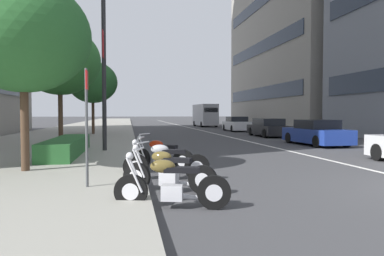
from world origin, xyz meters
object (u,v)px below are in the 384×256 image
at_px(motorcycle_mid_row, 161,157).
at_px(street_tree_near_plaza_corner, 23,36).
at_px(delivery_van_ahead, 205,115).
at_px(motorcycle_far_end_row, 165,163).
at_px(car_far_down_avenue, 237,124).
at_px(parking_sign_by_curb, 87,116).
at_px(street_tree_mid_sidewalk, 60,61).
at_px(street_lamp_with_banners, 113,29).
at_px(car_approaching_light, 316,133).
at_px(motorcycle_under_tarp, 168,173).
at_px(motorcycle_nearest_camera, 171,186).
at_px(car_following_behind, 268,128).
at_px(street_tree_by_lamp_post, 93,82).

height_order(motorcycle_mid_row, street_tree_near_plaza_corner, street_tree_near_plaza_corner).
height_order(delivery_van_ahead, street_tree_near_plaza_corner, street_tree_near_plaza_corner).
height_order(motorcycle_far_end_row, car_far_down_avenue, car_far_down_avenue).
distance_m(motorcycle_far_end_row, delivery_van_ahead, 38.57).
bearing_deg(parking_sign_by_curb, street_tree_mid_sidewalk, 12.68).
bearing_deg(street_tree_mid_sidewalk, street_lamp_with_banners, -135.51).
distance_m(car_approaching_light, delivery_van_ahead, 28.53).
bearing_deg(motorcycle_under_tarp, motorcycle_nearest_camera, 112.37).
bearing_deg(motorcycle_under_tarp, car_following_behind, -91.37).
bearing_deg(street_tree_mid_sidewalk, street_tree_near_plaza_corner, -176.68).
height_order(motorcycle_nearest_camera, parking_sign_by_curb, parking_sign_by_curb).
bearing_deg(street_tree_near_plaza_corner, street_tree_mid_sidewalk, 3.32).
distance_m(motorcycle_under_tarp, street_tree_near_plaza_corner, 5.66).
relative_size(car_following_behind, delivery_van_ahead, 0.75).
bearing_deg(motorcycle_mid_row, motorcycle_nearest_camera, 120.63).
relative_size(street_tree_near_plaza_corner, street_tree_by_lamp_post, 0.93).
distance_m(motorcycle_mid_row, delivery_van_ahead, 37.11).
bearing_deg(motorcycle_nearest_camera, motorcycle_under_tarp, -80.05).
xyz_separation_m(car_far_down_avenue, street_tree_mid_sidewalk, (-15.72, 13.61, 3.59)).
xyz_separation_m(motorcycle_under_tarp, delivery_van_ahead, (39.02, -9.01, 1.13)).
xyz_separation_m(motorcycle_mid_row, delivery_van_ahead, (36.00, -8.91, 1.12)).
relative_size(delivery_van_ahead, street_tree_near_plaza_corner, 1.19).
height_order(motorcycle_far_end_row, car_following_behind, car_following_behind).
xyz_separation_m(car_approaching_light, street_tree_by_lamp_post, (10.74, 12.73, 3.46)).
distance_m(motorcycle_far_end_row, street_tree_mid_sidewalk, 10.82).
relative_size(street_lamp_with_banners, street_tree_by_lamp_post, 1.55).
distance_m(motorcycle_nearest_camera, parking_sign_by_curb, 2.55).
relative_size(motorcycle_under_tarp, street_lamp_with_banners, 0.23).
relative_size(car_far_down_avenue, street_lamp_with_banners, 0.51).
height_order(street_lamp_with_banners, street_tree_by_lamp_post, street_lamp_with_banners).
relative_size(motorcycle_mid_row, delivery_van_ahead, 0.30).
height_order(car_approaching_light, street_tree_near_plaza_corner, street_tree_near_plaza_corner).
relative_size(motorcycle_nearest_camera, car_far_down_avenue, 0.48).
xyz_separation_m(parking_sign_by_curb, street_tree_near_plaza_corner, (2.57, 1.92, 2.14)).
distance_m(delivery_van_ahead, street_tree_near_plaza_corner, 38.51).
xyz_separation_m(motorcycle_under_tarp, car_approaching_light, (10.50, -9.20, 0.23)).
bearing_deg(street_tree_near_plaza_corner, street_lamp_with_banners, -22.06).
relative_size(motorcycle_mid_row, parking_sign_by_curb, 0.73).
height_order(motorcycle_nearest_camera, street_tree_near_plaza_corner, street_tree_near_plaza_corner).
height_order(motorcycle_far_end_row, street_tree_mid_sidewalk, street_tree_mid_sidewalk).
xyz_separation_m(motorcycle_mid_row, car_approaching_light, (7.48, -9.10, 0.22)).
xyz_separation_m(car_approaching_light, car_far_down_avenue, (15.94, -0.32, 0.02)).
bearing_deg(car_approaching_light, parking_sign_by_curb, 130.94).
xyz_separation_m(street_lamp_with_banners, street_tree_near_plaza_corner, (-5.34, 2.16, -1.46)).
distance_m(motorcycle_under_tarp, car_following_behind, 20.31).
bearing_deg(motorcycle_mid_row, street_tree_near_plaza_corner, 37.84).
distance_m(motorcycle_nearest_camera, car_approaching_light, 15.08).
relative_size(motorcycle_far_end_row, delivery_van_ahead, 0.36).
bearing_deg(street_lamp_with_banners, car_far_down_avenue, -30.85).
height_order(motorcycle_mid_row, car_following_behind, car_following_behind).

